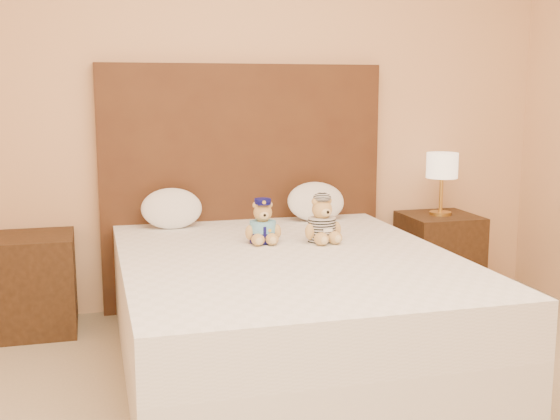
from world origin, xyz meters
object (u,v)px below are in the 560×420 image
at_px(nightstand_left, 34,284).
at_px(pillow_left, 172,206).
at_px(lamp, 442,169).
at_px(teddy_police, 263,221).
at_px(bed, 287,308).
at_px(teddy_prisoner, 322,219).
at_px(pillow_right, 316,200).
at_px(nightstand_right, 439,256).

relative_size(nightstand_left, pillow_left, 1.55).
bearing_deg(lamp, teddy_police, -158.65).
distance_m(lamp, pillow_left, 1.73).
bearing_deg(pillow_left, teddy_police, -52.45).
bearing_deg(nightstand_left, bed, -32.62).
bearing_deg(teddy_prisoner, pillow_right, 65.77).
bearing_deg(teddy_police, bed, -75.75).
distance_m(lamp, teddy_police, 1.41).
bearing_deg(bed, teddy_police, 100.31).
xyz_separation_m(bed, pillow_left, (-0.47, 0.83, 0.40)).
height_order(nightstand_left, pillow_left, pillow_left).
bearing_deg(pillow_right, bed, -116.63).
height_order(nightstand_right, teddy_police, teddy_police).
bearing_deg(pillow_right, teddy_police, -131.02).
height_order(bed, nightstand_right, same).
xyz_separation_m(bed, pillow_right, (0.42, 0.83, 0.40)).
xyz_separation_m(nightstand_right, lamp, (-0.00, 0.00, 0.57)).
relative_size(bed, lamp, 5.00).
height_order(nightstand_right, pillow_left, pillow_left).
distance_m(nightstand_left, pillow_right, 1.71).
distance_m(nightstand_right, pillow_right, 0.93).
bearing_deg(pillow_left, nightstand_right, -1.00).
distance_m(nightstand_left, lamp, 2.56).
bearing_deg(pillow_right, pillow_left, 180.00).
distance_m(teddy_prisoner, pillow_right, 0.63).
xyz_separation_m(teddy_prisoner, pillow_right, (0.16, 0.60, 0.01)).
relative_size(nightstand_right, teddy_police, 2.36).
bearing_deg(pillow_right, teddy_prisoner, -105.16).
height_order(bed, teddy_police, teddy_police).
bearing_deg(nightstand_right, bed, -147.38).
relative_size(bed, pillow_right, 5.52).
relative_size(lamp, teddy_police, 1.72).
distance_m(bed, teddy_police, 0.49).
height_order(teddy_police, teddy_prisoner, teddy_prisoner).
relative_size(nightstand_left, nightstand_right, 1.00).
bearing_deg(lamp, nightstand_left, 180.00).
relative_size(nightstand_right, pillow_right, 1.52).
distance_m(lamp, teddy_prisoner, 1.16).
bearing_deg(teddy_prisoner, teddy_police, 158.95).
relative_size(bed, nightstand_left, 3.64).
relative_size(pillow_left, pillow_right, 0.98).
bearing_deg(teddy_police, pillow_right, 52.93).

